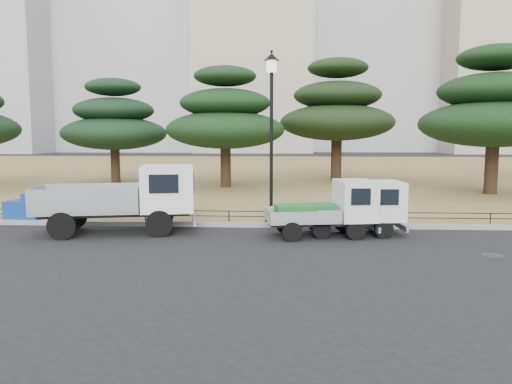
# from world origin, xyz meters

# --- Properties ---
(ground) EXTENTS (220.00, 220.00, 0.00)m
(ground) POSITION_xyz_m (0.00, 0.00, 0.00)
(ground) COLOR black
(lawn) EXTENTS (120.00, 56.00, 0.15)m
(lawn) POSITION_xyz_m (0.00, 30.60, 0.07)
(lawn) COLOR olive
(lawn) RESTS_ON ground
(curb) EXTENTS (120.00, 0.25, 0.16)m
(curb) POSITION_xyz_m (0.00, 2.60, 0.08)
(curb) COLOR gray
(curb) RESTS_ON ground
(truck_large) EXTENTS (5.31, 2.93, 2.19)m
(truck_large) POSITION_xyz_m (-4.23, 1.40, 1.22)
(truck_large) COLOR black
(truck_large) RESTS_ON ground
(truck_kei_front) EXTENTS (3.54, 1.96, 1.78)m
(truck_kei_front) POSITION_xyz_m (2.37, 1.14, 0.88)
(truck_kei_front) COLOR black
(truck_kei_front) RESTS_ON ground
(truck_kei_rear) EXTENTS (3.40, 1.69, 1.72)m
(truck_kei_rear) POSITION_xyz_m (3.33, 1.47, 0.86)
(truck_kei_rear) COLOR black
(truck_kei_rear) RESTS_ON ground
(street_lamp) EXTENTS (0.52, 0.52, 5.83)m
(street_lamp) POSITION_xyz_m (0.48, 2.90, 4.09)
(street_lamp) COLOR black
(street_lamp) RESTS_ON lawn
(pipe_fence) EXTENTS (38.00, 0.04, 0.40)m
(pipe_fence) POSITION_xyz_m (0.00, 2.75, 0.44)
(pipe_fence) COLOR black
(pipe_fence) RESTS_ON lawn
(tarp_pile) EXTENTS (1.44, 1.09, 0.93)m
(tarp_pile) POSITION_xyz_m (-8.47, 3.13, 0.52)
(tarp_pile) COLOR #133D94
(tarp_pile) RESTS_ON lawn
(manhole) EXTENTS (0.60, 0.60, 0.01)m
(manhole) POSITION_xyz_m (6.50, -1.20, 0.01)
(manhole) COLOR #2D2D30
(manhole) RESTS_ON ground
(pine_west_near) EXTENTS (6.65, 6.65, 6.65)m
(pine_west_near) POSITION_xyz_m (-9.98, 17.05, 3.99)
(pine_west_near) COLOR black
(pine_west_near) RESTS_ON lawn
(pine_center_left) EXTENTS (6.92, 6.92, 7.03)m
(pine_center_left) POSITION_xyz_m (-2.54, 14.70, 4.21)
(pine_center_left) COLOR black
(pine_center_left) RESTS_ON lawn
(pine_center_right) EXTENTS (7.68, 7.68, 8.15)m
(pine_center_right) POSITION_xyz_m (4.43, 19.54, 4.87)
(pine_center_right) COLOR black
(pine_center_right) RESTS_ON lawn
(pine_east_near) EXTENTS (7.52, 7.52, 7.60)m
(pine_east_near) POSITION_xyz_m (11.68, 12.01, 4.54)
(pine_east_near) COLOR black
(pine_east_near) RESTS_ON lawn
(tower_center_left) EXTENTS (22.00, 20.00, 55.00)m
(tower_center_left) POSITION_xyz_m (-5.00, 85.00, 27.50)
(tower_center_left) COLOR #AAA08C
(tower_center_left) RESTS_ON ground
(tower_east) EXTENTS (20.00, 18.00, 48.00)m
(tower_east) POSITION_xyz_m (40.00, 82.00, 24.00)
(tower_east) COLOR #AAA08C
(tower_east) RESTS_ON ground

